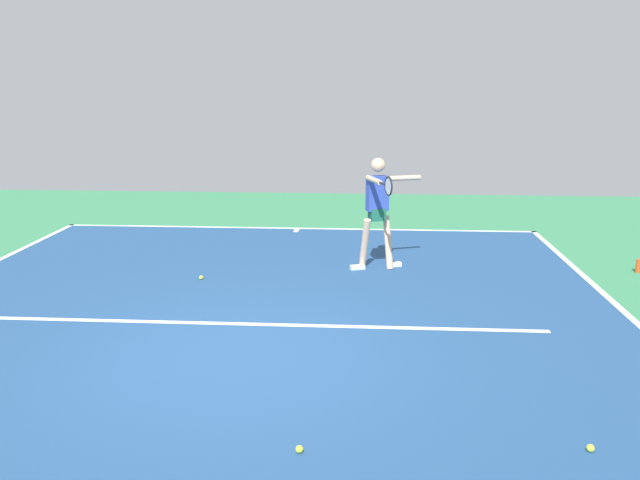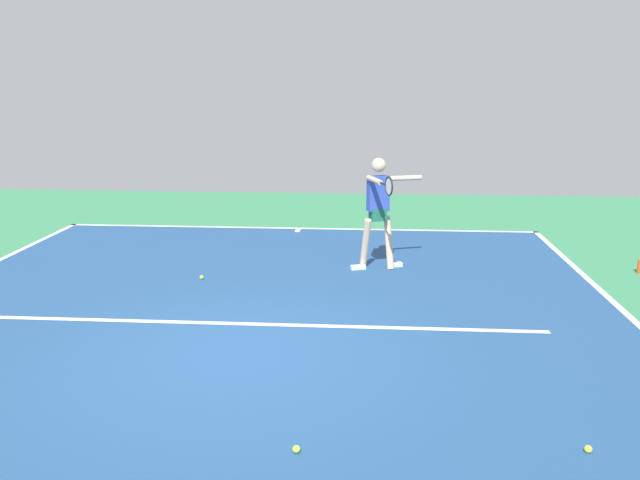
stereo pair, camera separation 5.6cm
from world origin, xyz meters
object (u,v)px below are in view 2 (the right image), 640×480
object	(u,v)px
tennis_ball_near_player	(588,449)
water_bottle	(640,266)
tennis_ball_far_corner	(202,277)
tennis_player	(379,205)
tennis_ball_near_service_line	(296,449)

from	to	relation	value
tennis_ball_near_player	water_bottle	world-z (taller)	water_bottle
tennis_ball_near_player	water_bottle	xyz separation A→B (m)	(-2.52, -5.50, 0.08)
tennis_ball_near_player	tennis_ball_far_corner	bearing A→B (deg)	-46.29
tennis_player	tennis_ball_near_service_line	size ratio (longest dim) A/B	27.82
tennis_ball_near_service_line	tennis_player	bearing A→B (deg)	-97.41
tennis_ball_near_service_line	water_bottle	distance (m)	7.52
tennis_ball_far_corner	tennis_player	bearing A→B (deg)	-163.35
tennis_ball_near_player	tennis_ball_near_service_line	world-z (taller)	same
tennis_player	tennis_ball_far_corner	distance (m)	3.04
tennis_ball_near_player	tennis_ball_far_corner	xyz separation A→B (m)	(4.42, -4.63, 0.00)
tennis_player	water_bottle	distance (m)	4.30
tennis_player	tennis_ball_near_player	world-z (taller)	tennis_player
tennis_player	tennis_ball_near_service_line	world-z (taller)	tennis_player
tennis_ball_far_corner	water_bottle	xyz separation A→B (m)	(-6.94, -0.87, 0.08)
tennis_player	tennis_ball_far_corner	xyz separation A→B (m)	(2.74, 0.82, -1.03)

